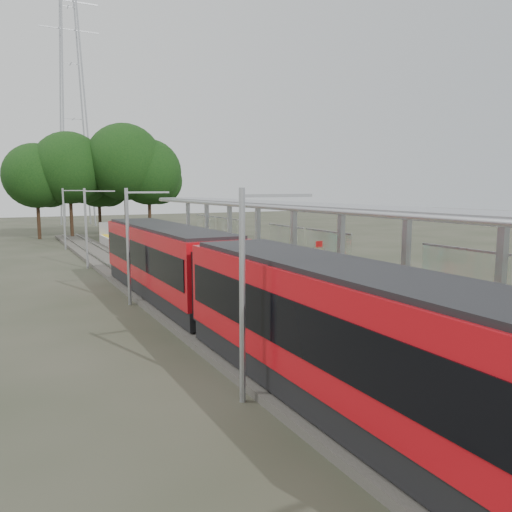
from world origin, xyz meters
The scene contains 14 objects.
trackbed centered at (-4.50, 20.00, 0.12)m, with size 3.00×70.00×0.24m, color #59544C.
platform centered at (0.00, 20.00, 0.50)m, with size 6.00×50.00×1.00m, color gray.
tactile_strip centered at (-2.55, 20.00, 1.01)m, with size 0.60×50.00×0.02m, color yellow.
end_fence centered at (0.00, 44.95, 1.60)m, with size 6.00×0.10×1.20m, color #9EA0A5.
train centered at (-4.50, 12.06, 2.05)m, with size 2.74×27.60×3.62m.
canopy centered at (1.61, 16.19, 4.20)m, with size 3.27×38.00×3.66m.
pylon centered at (-1.00, 73.00, 19.00)m, with size 8.00×4.00×38.00m, color #9EA0A5, non-canonical shape.
tree_cluster centered at (-1.19, 53.21, 7.40)m, with size 18.45×12.39×12.43m.
catenary_masts centered at (-6.22, 19.00, 2.91)m, with size 2.08×48.16×5.40m.
bench_mid centered at (1.56, 17.68, 1.62)m, with size 1.04×1.79×1.17m.
bench_far centered at (1.71, 27.90, 1.59)m, with size 0.86×1.70×1.11m.
info_pillar_near centered at (1.48, 5.95, 1.68)m, with size 0.35×0.35×1.56m.
info_pillar_far centered at (1.79, 15.39, 1.84)m, with size 0.44×0.44×1.93m.
litter_bin centered at (2.28, 17.14, 1.48)m, with size 0.47×0.47×0.96m, color #9EA0A5.
Camera 1 is at (-11.57, -3.86, 5.38)m, focal length 35.00 mm.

